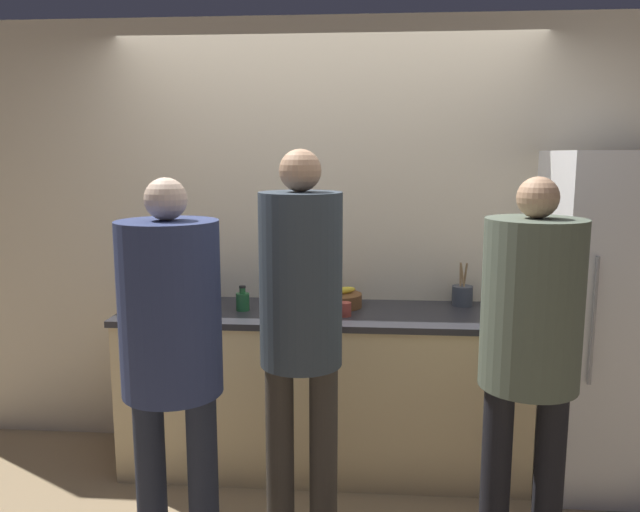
{
  "coord_description": "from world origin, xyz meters",
  "views": [
    {
      "loc": [
        0.26,
        -3.07,
        1.82
      ],
      "look_at": [
        0.0,
        0.15,
        1.28
      ],
      "focal_mm": 35.0,
      "sensor_mm": 36.0,
      "label": 1
    }
  ],
  "objects_px": {
    "bottle_green": "(243,301)",
    "cup_red": "(344,309)",
    "refrigerator": "(605,321)",
    "person_center": "(301,314)",
    "bottle_amber": "(172,292)",
    "person_left": "(171,337)",
    "person_right": "(530,332)",
    "cup_blue": "(293,303)",
    "fruit_bowl": "(339,300)",
    "utensil_crock": "(462,295)"
  },
  "relations": [
    {
      "from": "utensil_crock",
      "to": "fruit_bowl",
      "type": "bearing_deg",
      "value": -173.05
    },
    {
      "from": "person_left",
      "to": "cup_blue",
      "type": "xyz_separation_m",
      "value": [
        0.38,
        1.0,
        -0.09
      ]
    },
    {
      "from": "fruit_bowl",
      "to": "cup_blue",
      "type": "relative_size",
      "value": 3.04
    },
    {
      "from": "cup_blue",
      "to": "cup_red",
      "type": "bearing_deg",
      "value": -19.39
    },
    {
      "from": "bottle_amber",
      "to": "cup_red",
      "type": "bearing_deg",
      "value": -12.45
    },
    {
      "from": "bottle_amber",
      "to": "cup_blue",
      "type": "bearing_deg",
      "value": -9.54
    },
    {
      "from": "refrigerator",
      "to": "person_right",
      "type": "height_order",
      "value": "refrigerator"
    },
    {
      "from": "bottle_amber",
      "to": "utensil_crock",
      "type": "bearing_deg",
      "value": 2.31
    },
    {
      "from": "refrigerator",
      "to": "bottle_green",
      "type": "height_order",
      "value": "refrigerator"
    },
    {
      "from": "person_right",
      "to": "bottle_amber",
      "type": "height_order",
      "value": "person_right"
    },
    {
      "from": "bottle_green",
      "to": "cup_red",
      "type": "xyz_separation_m",
      "value": [
        0.58,
        -0.08,
        -0.02
      ]
    },
    {
      "from": "cup_red",
      "to": "person_center",
      "type": "bearing_deg",
      "value": -104.36
    },
    {
      "from": "person_center",
      "to": "cup_blue",
      "type": "relative_size",
      "value": 20.55
    },
    {
      "from": "person_right",
      "to": "cup_blue",
      "type": "relative_size",
      "value": 19.3
    },
    {
      "from": "person_right",
      "to": "bottle_amber",
      "type": "bearing_deg",
      "value": 153.2
    },
    {
      "from": "person_left",
      "to": "person_right",
      "type": "xyz_separation_m",
      "value": [
        1.5,
        0.18,
        0.0
      ]
    },
    {
      "from": "fruit_bowl",
      "to": "bottle_green",
      "type": "height_order",
      "value": "bottle_green"
    },
    {
      "from": "refrigerator",
      "to": "cup_blue",
      "type": "xyz_separation_m",
      "value": [
        -1.71,
        0.03,
        0.06
      ]
    },
    {
      "from": "person_center",
      "to": "person_right",
      "type": "height_order",
      "value": "person_center"
    },
    {
      "from": "person_center",
      "to": "fruit_bowl",
      "type": "xyz_separation_m",
      "value": [
        0.13,
        0.86,
        -0.14
      ]
    },
    {
      "from": "bottle_green",
      "to": "cup_blue",
      "type": "xyz_separation_m",
      "value": [
        0.28,
        0.03,
        -0.02
      ]
    },
    {
      "from": "refrigerator",
      "to": "cup_blue",
      "type": "relative_size",
      "value": 20.5
    },
    {
      "from": "person_center",
      "to": "utensil_crock",
      "type": "distance_m",
      "value": 1.28
    },
    {
      "from": "person_center",
      "to": "cup_red",
      "type": "height_order",
      "value": "person_center"
    },
    {
      "from": "person_center",
      "to": "bottle_green",
      "type": "xyz_separation_m",
      "value": [
        -0.41,
        0.73,
        -0.12
      ]
    },
    {
      "from": "cup_red",
      "to": "fruit_bowl",
      "type": "bearing_deg",
      "value": 101.17
    },
    {
      "from": "fruit_bowl",
      "to": "utensil_crock",
      "type": "xyz_separation_m",
      "value": [
        0.72,
        0.09,
        0.02
      ]
    },
    {
      "from": "fruit_bowl",
      "to": "cup_blue",
      "type": "distance_m",
      "value": 0.28
    },
    {
      "from": "person_left",
      "to": "bottle_green",
      "type": "xyz_separation_m",
      "value": [
        0.1,
        0.97,
        -0.08
      ]
    },
    {
      "from": "person_center",
      "to": "fruit_bowl",
      "type": "bearing_deg",
      "value": 81.73
    },
    {
      "from": "bottle_green",
      "to": "cup_red",
      "type": "height_order",
      "value": "bottle_green"
    },
    {
      "from": "refrigerator",
      "to": "fruit_bowl",
      "type": "distance_m",
      "value": 1.46
    },
    {
      "from": "refrigerator",
      "to": "cup_red",
      "type": "distance_m",
      "value": 1.42
    },
    {
      "from": "refrigerator",
      "to": "person_left",
      "type": "xyz_separation_m",
      "value": [
        -2.09,
        -0.96,
        0.15
      ]
    },
    {
      "from": "bottle_amber",
      "to": "cup_red",
      "type": "distance_m",
      "value": 1.07
    },
    {
      "from": "person_center",
      "to": "bottle_amber",
      "type": "distance_m",
      "value": 1.25
    },
    {
      "from": "person_left",
      "to": "person_right",
      "type": "relative_size",
      "value": 1.0
    },
    {
      "from": "fruit_bowl",
      "to": "bottle_green",
      "type": "relative_size",
      "value": 1.9
    },
    {
      "from": "fruit_bowl",
      "to": "utensil_crock",
      "type": "distance_m",
      "value": 0.73
    },
    {
      "from": "fruit_bowl",
      "to": "utensil_crock",
      "type": "bearing_deg",
      "value": 6.95
    },
    {
      "from": "utensil_crock",
      "to": "cup_blue",
      "type": "relative_size",
      "value": 2.85
    },
    {
      "from": "refrigerator",
      "to": "person_center",
      "type": "bearing_deg",
      "value": -155.37
    },
    {
      "from": "fruit_bowl",
      "to": "cup_red",
      "type": "bearing_deg",
      "value": -78.83
    },
    {
      "from": "cup_blue",
      "to": "bottle_green",
      "type": "bearing_deg",
      "value": -174.96
    },
    {
      "from": "utensil_crock",
      "to": "bottle_green",
      "type": "distance_m",
      "value": 1.28
    },
    {
      "from": "person_right",
      "to": "fruit_bowl",
      "type": "xyz_separation_m",
      "value": [
        -0.86,
        0.92,
        -0.09
      ]
    },
    {
      "from": "person_left",
      "to": "bottle_amber",
      "type": "bearing_deg",
      "value": 107.75
    },
    {
      "from": "utensil_crock",
      "to": "cup_blue",
      "type": "bearing_deg",
      "value": -168.78
    },
    {
      "from": "refrigerator",
      "to": "person_center",
      "type": "relative_size",
      "value": 1.0
    },
    {
      "from": "person_center",
      "to": "cup_blue",
      "type": "bearing_deg",
      "value": 99.78
    }
  ]
}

